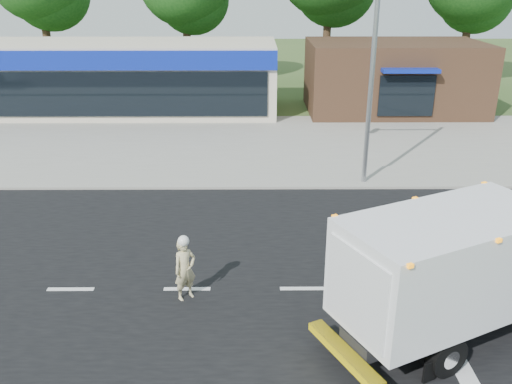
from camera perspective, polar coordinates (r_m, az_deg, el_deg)
ground at (r=14.25m, az=4.99°, el=-10.15°), size 120.00×120.00×0.00m
road_asphalt at (r=14.25m, az=4.99°, el=-10.13°), size 60.00×14.00×0.02m
sidewalk at (r=21.60m, az=3.12°, el=1.56°), size 60.00×2.40×0.12m
parking_apron at (r=27.13m, az=2.42°, el=5.70°), size 60.00×9.00×0.02m
lane_markings at (r=13.32m, az=11.46°, el=-12.98°), size 55.20×7.00×0.01m
ems_box_truck at (r=12.67m, az=21.70°, el=-7.03°), size 7.03×4.88×3.02m
emergency_worker at (r=13.53m, az=-7.49°, el=-7.92°), size 0.71×0.67×1.73m
retail_strip_mall at (r=33.34m, az=-13.99°, el=11.66°), size 18.00×6.20×4.00m
brown_storefront at (r=33.53m, az=14.29°, el=11.67°), size 10.00×6.70×4.00m
traffic_signal_pole at (r=20.14m, az=10.41°, el=14.05°), size 3.51×0.25×8.00m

